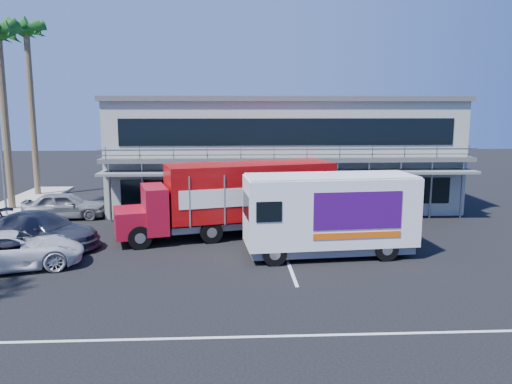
{
  "coord_description": "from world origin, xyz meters",
  "views": [
    {
      "loc": [
        -0.45,
        -19.63,
        6.6
      ],
      "look_at": [
        0.86,
        5.82,
        2.3
      ],
      "focal_mm": 35.0,
      "sensor_mm": 36.0,
      "label": 1
    }
  ],
  "objects": [
    {
      "name": "parked_car_c",
      "position": [
        -9.5,
        0.8,
        0.78
      ],
      "size": [
        6.14,
        4.24,
        1.56
      ],
      "primitive_type": "imported",
      "rotation": [
        0.0,
        0.0,
        1.9
      ],
      "color": "silver",
      "rests_on": "ground"
    },
    {
      "name": "ground",
      "position": [
        0.0,
        0.0,
        0.0
      ],
      "size": [
        120.0,
        120.0,
        0.0
      ],
      "primitive_type": "plane",
      "color": "black",
      "rests_on": "ground"
    },
    {
      "name": "parked_car_e",
      "position": [
        -10.45,
        10.36,
        0.82
      ],
      "size": [
        4.99,
        2.46,
        1.64
      ],
      "primitive_type": "imported",
      "rotation": [
        0.0,
        0.0,
        1.68
      ],
      "color": "gray",
      "rests_on": "ground"
    },
    {
      "name": "light_pole_far",
      "position": [
        -14.2,
        11.0,
        4.5
      ],
      "size": [
        0.5,
        0.25,
        8.09
      ],
      "color": "gray",
      "rests_on": "ground"
    },
    {
      "name": "red_truck",
      "position": [
        -0.19,
        5.9,
        2.08
      ],
      "size": [
        11.5,
        5.4,
        3.77
      ],
      "rotation": [
        0.0,
        0.0,
        0.26
      ],
      "color": "#A10D21",
      "rests_on": "ground"
    },
    {
      "name": "building",
      "position": [
        3.0,
        14.94,
        3.66
      ],
      "size": [
        22.4,
        12.0,
        7.3
      ],
      "color": "gray",
      "rests_on": "ground"
    },
    {
      "name": "white_van",
      "position": [
        3.95,
        2.0,
        1.95
      ],
      "size": [
        7.73,
        3.22,
        3.68
      ],
      "rotation": [
        0.0,
        0.0,
        0.09
      ],
      "color": "white",
      "rests_on": "ground"
    },
    {
      "name": "palm_f",
      "position": [
        -15.1,
        18.5,
        11.47
      ],
      "size": [
        2.8,
        2.8,
        13.25
      ],
      "color": "brown",
      "rests_on": "ground"
    },
    {
      "name": "parked_car_d",
      "position": [
        -9.5,
        4.0,
        0.84
      ],
      "size": [
        6.26,
        4.22,
        1.68
      ],
      "primitive_type": "imported",
      "rotation": [
        0.0,
        0.0,
        1.22
      ],
      "color": "#2F323F",
      "rests_on": "ground"
    }
  ]
}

